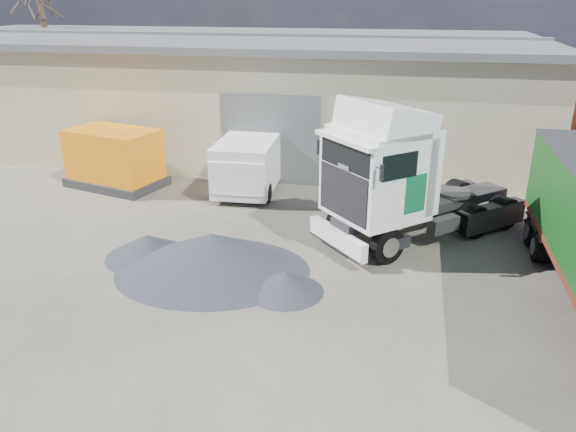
# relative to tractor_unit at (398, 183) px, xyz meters

# --- Properties ---
(ground) EXTENTS (120.00, 120.00, 0.00)m
(ground) POSITION_rel_tractor_unit_xyz_m (-3.09, -5.16, -1.90)
(ground) COLOR #2A2722
(ground) RESTS_ON ground
(warehouse) EXTENTS (30.60, 12.60, 5.42)m
(warehouse) POSITION_rel_tractor_unit_xyz_m (-9.09, 10.84, 0.76)
(warehouse) COLOR #B3AB8A
(warehouse) RESTS_ON ground
(tractor_unit) EXTENTS (6.61, 6.30, 4.52)m
(tractor_unit) POSITION_rel_tractor_unit_xyz_m (0.00, 0.00, 0.00)
(tractor_unit) COLOR black
(tractor_unit) RESTS_ON ground
(panel_van) EXTENTS (2.27, 5.19, 2.09)m
(panel_van) POSITION_rel_tractor_unit_xyz_m (-5.70, 4.05, -0.82)
(panel_van) COLOR black
(panel_van) RESTS_ON ground
(orange_skip) EXTENTS (4.13, 3.18, 2.28)m
(orange_skip) POSITION_rel_tractor_unit_xyz_m (-11.09, 3.24, -0.90)
(orange_skip) COLOR #2D2D30
(orange_skip) RESTS_ON ground
(gravel_heap) EXTENTS (7.09, 6.40, 1.14)m
(gravel_heap) POSITION_rel_tractor_unit_xyz_m (-5.03, -3.12, -1.37)
(gravel_heap) COLOR black
(gravel_heap) RESTS_ON ground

